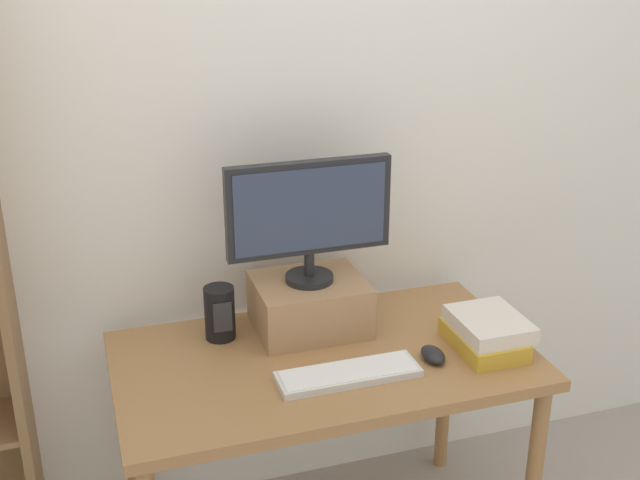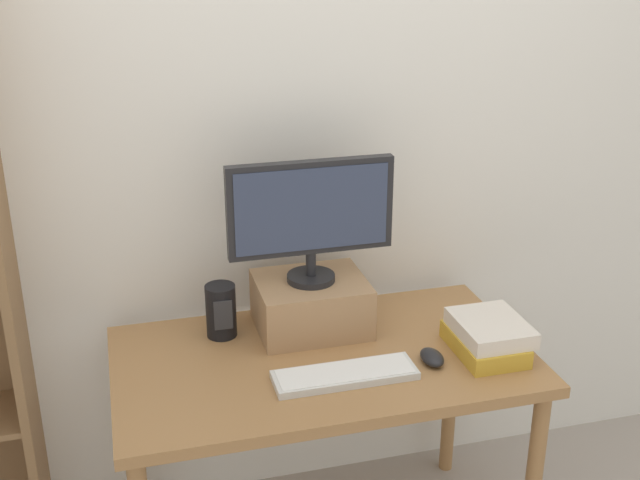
% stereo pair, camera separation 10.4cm
% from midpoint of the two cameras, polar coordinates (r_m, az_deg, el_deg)
% --- Properties ---
extents(back_wall, '(7.00, 0.08, 2.60)m').
position_cam_midpoint_polar(back_wall, '(2.63, -1.26, 7.12)').
color(back_wall, silver).
rests_on(back_wall, ground_plane).
extents(desk, '(1.25, 0.71, 0.75)m').
position_cam_midpoint_polar(desk, '(2.48, 1.44, -9.95)').
color(desk, '#9E7042').
rests_on(desk, ground_plane).
extents(riser_box, '(0.34, 0.28, 0.17)m').
position_cam_midpoint_polar(riser_box, '(2.55, 0.54, -4.60)').
color(riser_box, '#A87F56').
rests_on(riser_box, desk).
extents(computer_monitor, '(0.51, 0.15, 0.39)m').
position_cam_midpoint_polar(computer_monitor, '(2.43, 0.57, 1.89)').
color(computer_monitor, black).
rests_on(computer_monitor, riser_box).
extents(keyboard, '(0.41, 0.13, 0.02)m').
position_cam_midpoint_polar(keyboard, '(2.32, 3.09, -9.56)').
color(keyboard, silver).
rests_on(keyboard, desk).
extents(computer_mouse, '(0.06, 0.10, 0.04)m').
position_cam_midpoint_polar(computer_mouse, '(2.42, 9.21, -8.25)').
color(computer_mouse, black).
rests_on(computer_mouse, desk).
extents(book_stack, '(0.21, 0.26, 0.10)m').
position_cam_midpoint_polar(book_stack, '(2.49, 13.01, -6.70)').
color(book_stack, gold).
rests_on(book_stack, desk).
extents(desk_speaker, '(0.09, 0.10, 0.17)m').
position_cam_midpoint_polar(desk_speaker, '(2.52, -5.87, -5.04)').
color(desk_speaker, black).
rests_on(desk_speaker, desk).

